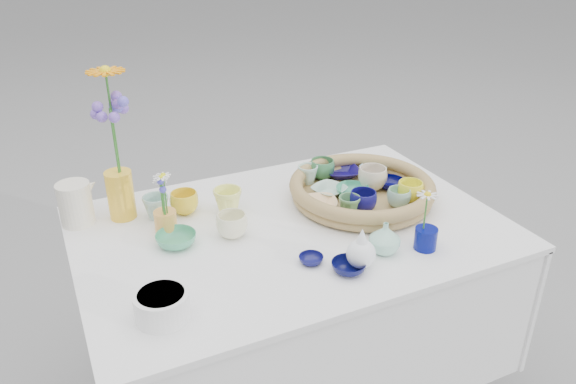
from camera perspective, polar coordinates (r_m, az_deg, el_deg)
name	(u,v)px	position (r m, az deg, el deg)	size (l,w,h in m)	color
wicker_tray	(362,190)	(1.84, 7.49, 0.20)	(0.47, 0.47, 0.08)	olive
tray_ceramic_0	(342,172)	(1.98, 5.51, 2.00)	(0.12, 0.12, 0.03)	#120B52
tray_ceramic_1	(390,184)	(1.92, 10.33, 0.85)	(0.09, 0.09, 0.03)	#03033F
tray_ceramic_2	(410,191)	(1.83, 12.30, 0.07)	(0.08, 0.08, 0.07)	yellow
tray_ceramic_3	(352,192)	(1.84, 6.57, 0.01)	(0.11, 0.11, 0.03)	#3C9B76
tray_ceramic_4	(349,206)	(1.72, 6.24, -1.42)	(0.07, 0.07, 0.06)	#578E58
tray_ceramic_5	(329,190)	(1.85, 4.19, 0.16)	(0.11, 0.11, 0.03)	#A1C2B2
tray_ceramic_6	(308,174)	(1.91, 2.02, 1.80)	(0.07, 0.07, 0.06)	silver
tray_ceramic_7	(372,178)	(1.89, 8.58, 1.39)	(0.10, 0.10, 0.08)	beige
tray_ceramic_8	(373,171)	(2.00, 8.60, 2.08)	(0.10, 0.10, 0.03)	#9CC7DF
tray_ceramic_9	(363,201)	(1.75, 7.63, -0.94)	(0.08, 0.08, 0.07)	#110F5C
tray_ceramic_10	(320,204)	(1.76, 3.27, -1.18)	(0.11, 0.11, 0.03)	#FBCE93
tray_ceramic_11	(399,198)	(1.79, 11.19, -0.58)	(0.08, 0.08, 0.06)	#8ABBA7
tray_ceramic_12	(322,169)	(1.95, 3.50, 2.35)	(0.09, 0.09, 0.07)	#387A4B
loose_ceramic_0	(184,203)	(1.79, -10.49, -1.06)	(0.09, 0.09, 0.07)	yellow
loose_ceramic_1	(228,201)	(1.76, -6.13, -0.95)	(0.09, 0.09, 0.08)	#F6FA79
loose_ceramic_2	(176,240)	(1.63, -11.30, -4.76)	(0.12, 0.12, 0.04)	#46A375
loose_ceramic_3	(232,225)	(1.64, -5.71, -3.38)	(0.09, 0.09, 0.07)	#F4F1C4
loose_ceramic_4	(311,259)	(1.53, 2.35, -6.86)	(0.07, 0.07, 0.02)	#0F1050
loose_ceramic_5	(156,207)	(1.77, -13.23, -1.51)	(0.08, 0.08, 0.07)	#92BBAD
loose_ceramic_6	(349,267)	(1.50, 6.17, -7.58)	(0.09, 0.09, 0.03)	#090C3F
fluted_bowl	(162,305)	(1.36, -12.67, -11.16)	(0.13, 0.13, 0.07)	white
bud_vase_paleblue	(361,247)	(1.50, 7.47, -5.56)	(0.08, 0.08, 0.12)	white
bud_vase_seafoam	(385,238)	(1.57, 9.81, -4.61)	(0.09, 0.09, 0.09)	#9AD8BF
bud_vase_cobalt	(426,238)	(1.62, 13.81, -4.61)	(0.06, 0.06, 0.06)	#040B66
single_daisy	(425,212)	(1.58, 13.79, -1.99)	(0.07, 0.07, 0.12)	white
tall_vase_yellow	(121,195)	(1.79, -16.63, -0.28)	(0.08, 0.08, 0.15)	yellow
gerbera	(113,123)	(1.70, -17.35, 6.67)	(0.13, 0.13, 0.32)	orange
hydrangea	(114,141)	(1.71, -17.22, 4.94)	(0.08, 0.08, 0.28)	#7E56D0
white_pitcher	(76,204)	(1.80, -20.78, -1.13)	(0.14, 0.10, 0.13)	white
daisy_cup	(166,222)	(1.69, -12.32, -3.00)	(0.07, 0.07, 0.07)	#ECA445
daisy_posy	(160,193)	(1.63, -12.84, -0.07)	(0.07, 0.07, 0.13)	white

